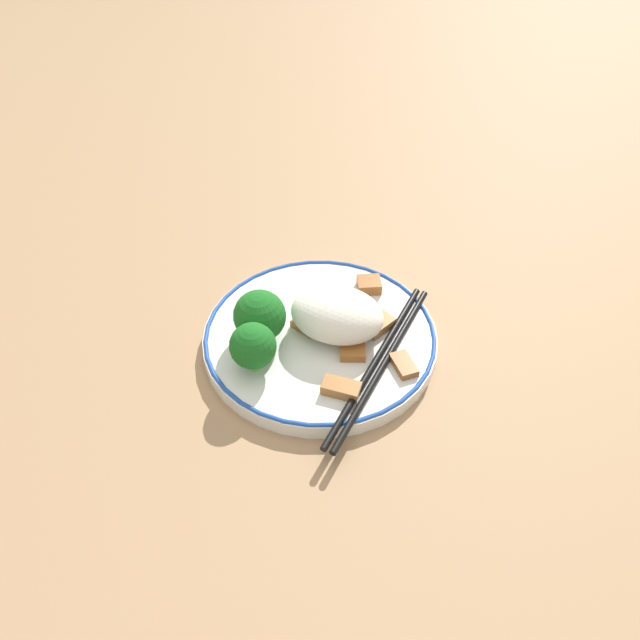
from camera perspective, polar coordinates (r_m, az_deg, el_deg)
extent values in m
plane|color=#9E7A56|center=(0.69, 0.00, -2.20)|extent=(3.00, 3.00, 0.00)
cylinder|color=white|center=(0.69, 0.00, -1.71)|extent=(0.26, 0.26, 0.02)
torus|color=#1E479E|center=(0.68, 0.00, -1.22)|extent=(0.25, 0.25, 0.00)
ellipsoid|color=white|center=(0.66, 1.57, 0.50)|extent=(0.10, 0.08, 0.05)
cylinder|color=#72AD4C|center=(0.67, -5.39, -1.25)|extent=(0.02, 0.02, 0.01)
sphere|color=#19601E|center=(0.66, -5.54, 0.38)|extent=(0.06, 0.06, 0.06)
cylinder|color=#72AD4C|center=(0.64, -6.00, -3.88)|extent=(0.01, 0.01, 0.01)
sphere|color=#19601E|center=(0.63, -6.16, -2.36)|extent=(0.05, 0.05, 0.05)
cube|color=brown|center=(0.71, 0.65, 1.49)|extent=(0.03, 0.03, 0.01)
cube|color=#9E6633|center=(0.69, 5.15, -0.30)|extent=(0.04, 0.04, 0.01)
cube|color=#995B28|center=(0.68, -1.13, -0.37)|extent=(0.04, 0.04, 0.01)
cube|color=#9E6633|center=(0.62, 1.95, -6.26)|extent=(0.04, 0.02, 0.01)
cube|color=brown|center=(0.65, 7.67, -4.08)|extent=(0.04, 0.04, 0.01)
cube|color=brown|center=(0.73, 4.51, 3.24)|extent=(0.03, 0.03, 0.01)
cube|color=#995B28|center=(0.66, 3.00, -2.67)|extent=(0.03, 0.04, 0.01)
cylinder|color=black|center=(0.65, 5.89, -3.99)|extent=(0.05, 0.24, 0.01)
cylinder|color=black|center=(0.65, 5.12, -3.72)|extent=(0.05, 0.24, 0.01)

